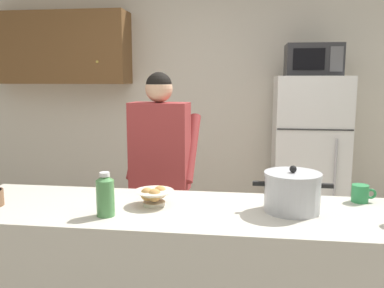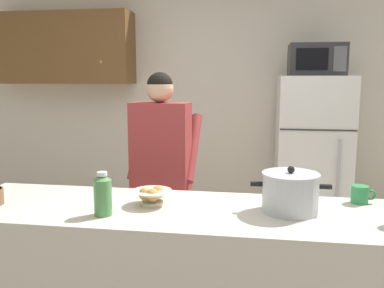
% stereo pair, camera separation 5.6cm
% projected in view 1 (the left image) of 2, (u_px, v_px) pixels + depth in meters
% --- Properties ---
extents(back_wall_unit, '(6.00, 0.48, 2.60)m').
position_uv_depth(back_wall_unit, '(190.00, 97.00, 4.29)').
color(back_wall_unit, silver).
rests_on(back_wall_unit, ground).
extents(refrigerator, '(0.64, 0.68, 1.61)m').
position_uv_depth(refrigerator, '(308.00, 163.00, 3.82)').
color(refrigerator, white).
rests_on(refrigerator, ground).
extents(microwave, '(0.48, 0.37, 0.28)m').
position_uv_depth(microwave, '(313.00, 60.00, 3.65)').
color(microwave, '#2D2D30').
rests_on(microwave, refrigerator).
extents(person_near_pot, '(0.52, 0.44, 1.63)m').
position_uv_depth(person_near_pot, '(160.00, 159.00, 2.93)').
color(person_near_pot, '#726656').
rests_on(person_near_pot, ground).
extents(cooking_pot, '(0.40, 0.29, 0.24)m').
position_uv_depth(cooking_pot, '(292.00, 192.00, 2.06)').
color(cooking_pot, silver).
rests_on(cooking_pot, kitchen_island).
extents(coffee_mug, '(0.13, 0.09, 0.10)m').
position_uv_depth(coffee_mug, '(361.00, 193.00, 2.22)').
color(coffee_mug, '#2D8C4C').
rests_on(coffee_mug, kitchen_island).
extents(bread_bowl, '(0.21, 0.21, 0.10)m').
position_uv_depth(bread_bowl, '(154.00, 196.00, 2.16)').
color(bread_bowl, beige).
rests_on(bread_bowl, kitchen_island).
extents(bottle_mid_counter, '(0.09, 0.09, 0.22)m').
position_uv_depth(bottle_mid_counter, '(105.00, 195.00, 1.99)').
color(bottle_mid_counter, '#4C8C4C').
rests_on(bottle_mid_counter, kitchen_island).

